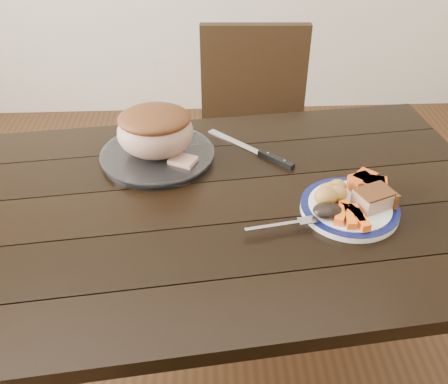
{
  "coord_description": "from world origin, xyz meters",
  "views": [
    {
      "loc": [
        0.03,
        -1.01,
        1.53
      ],
      "look_at": [
        0.08,
        -0.02,
        0.8
      ],
      "focal_mm": 40.0,
      "sensor_mm": 36.0,
      "label": 1
    }
  ],
  "objects_px": {
    "fork": "(287,224)",
    "serving_platter": "(158,156)",
    "carving_knife": "(265,155)",
    "chair_far": "(253,134)",
    "dinner_plate": "(349,208)",
    "roast_joint": "(155,133)",
    "pork_slice": "(374,199)",
    "dining_table": "(194,231)"
  },
  "relations": [
    {
      "from": "fork",
      "to": "serving_platter",
      "type": "bearing_deg",
      "value": 124.0
    },
    {
      "from": "carving_knife",
      "to": "chair_far",
      "type": "bearing_deg",
      "value": 132.87
    },
    {
      "from": "serving_platter",
      "to": "carving_knife",
      "type": "distance_m",
      "value": 0.31
    },
    {
      "from": "dinner_plate",
      "to": "serving_platter",
      "type": "relative_size",
      "value": 0.77
    },
    {
      "from": "chair_far",
      "to": "roast_joint",
      "type": "relative_size",
      "value": 4.34
    },
    {
      "from": "pork_slice",
      "to": "carving_knife",
      "type": "bearing_deg",
      "value": 131.27
    },
    {
      "from": "chair_far",
      "to": "dinner_plate",
      "type": "bearing_deg",
      "value": 103.94
    },
    {
      "from": "chair_far",
      "to": "serving_platter",
      "type": "height_order",
      "value": "chair_far"
    },
    {
      "from": "dining_table",
      "to": "pork_slice",
      "type": "distance_m",
      "value": 0.47
    },
    {
      "from": "chair_far",
      "to": "carving_knife",
      "type": "xyz_separation_m",
      "value": [
        -0.02,
        -0.52,
        0.23
      ]
    },
    {
      "from": "serving_platter",
      "to": "pork_slice",
      "type": "relative_size",
      "value": 3.74
    },
    {
      "from": "chair_far",
      "to": "serving_platter",
      "type": "distance_m",
      "value": 0.66
    },
    {
      "from": "dining_table",
      "to": "carving_knife",
      "type": "height_order",
      "value": "carving_knife"
    },
    {
      "from": "dinner_plate",
      "to": "carving_knife",
      "type": "height_order",
      "value": "dinner_plate"
    },
    {
      "from": "serving_platter",
      "to": "roast_joint",
      "type": "bearing_deg",
      "value": 0.0
    },
    {
      "from": "roast_joint",
      "to": "pork_slice",
      "type": "bearing_deg",
      "value": -26.31
    },
    {
      "from": "chair_far",
      "to": "pork_slice",
      "type": "distance_m",
      "value": 0.86
    },
    {
      "from": "dining_table",
      "to": "dinner_plate",
      "type": "distance_m",
      "value": 0.41
    },
    {
      "from": "chair_far",
      "to": "carving_knife",
      "type": "distance_m",
      "value": 0.57
    },
    {
      "from": "serving_platter",
      "to": "fork",
      "type": "relative_size",
      "value": 1.78
    },
    {
      "from": "chair_far",
      "to": "serving_platter",
      "type": "relative_size",
      "value": 2.93
    },
    {
      "from": "chair_far",
      "to": "dinner_plate",
      "type": "distance_m",
      "value": 0.83
    },
    {
      "from": "carving_knife",
      "to": "pork_slice",
      "type": "bearing_deg",
      "value": -3.25
    },
    {
      "from": "dining_table",
      "to": "carving_knife",
      "type": "xyz_separation_m",
      "value": [
        0.21,
        0.22,
        0.1
      ]
    },
    {
      "from": "fork",
      "to": "carving_knife",
      "type": "height_order",
      "value": "fork"
    },
    {
      "from": "dining_table",
      "to": "roast_joint",
      "type": "height_order",
      "value": "roast_joint"
    },
    {
      "from": "pork_slice",
      "to": "roast_joint",
      "type": "relative_size",
      "value": 0.4
    },
    {
      "from": "dining_table",
      "to": "dinner_plate",
      "type": "bearing_deg",
      "value": -6.78
    },
    {
      "from": "fork",
      "to": "roast_joint",
      "type": "distance_m",
      "value": 0.47
    },
    {
      "from": "chair_far",
      "to": "carving_knife",
      "type": "relative_size",
      "value": 3.83
    },
    {
      "from": "chair_far",
      "to": "roast_joint",
      "type": "xyz_separation_m",
      "value": [
        -0.34,
        -0.52,
        0.31
      ]
    },
    {
      "from": "serving_platter",
      "to": "chair_far",
      "type": "bearing_deg",
      "value": 57.12
    },
    {
      "from": "fork",
      "to": "roast_joint",
      "type": "xyz_separation_m",
      "value": [
        -0.32,
        0.33,
        0.07
      ]
    },
    {
      "from": "dining_table",
      "to": "pork_slice",
      "type": "xyz_separation_m",
      "value": [
        0.45,
        -0.05,
        0.13
      ]
    },
    {
      "from": "dinner_plate",
      "to": "roast_joint",
      "type": "distance_m",
      "value": 0.57
    },
    {
      "from": "roast_joint",
      "to": "carving_knife",
      "type": "xyz_separation_m",
      "value": [
        0.31,
        -0.0,
        -0.08
      ]
    },
    {
      "from": "dining_table",
      "to": "pork_slice",
      "type": "height_order",
      "value": "pork_slice"
    },
    {
      "from": "pork_slice",
      "to": "fork",
      "type": "distance_m",
      "value": 0.23
    },
    {
      "from": "dining_table",
      "to": "fork",
      "type": "height_order",
      "value": "fork"
    },
    {
      "from": "chair_far",
      "to": "dinner_plate",
      "type": "xyz_separation_m",
      "value": [
        0.16,
        -0.78,
        0.23
      ]
    },
    {
      "from": "pork_slice",
      "to": "dining_table",
      "type": "bearing_deg",
      "value": 173.46
    },
    {
      "from": "roast_joint",
      "to": "carving_knife",
      "type": "bearing_deg",
      "value": -0.42
    }
  ]
}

